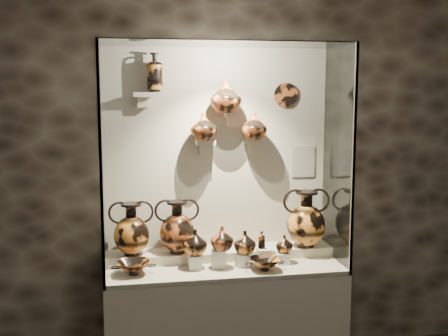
# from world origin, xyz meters

# --- Properties ---
(wall_back) EXTENTS (5.00, 0.02, 3.20)m
(wall_back) POSITION_xyz_m (0.00, 2.50, 1.60)
(wall_back) COLOR black
(wall_back) RESTS_ON ground
(plinth) EXTENTS (1.70, 0.60, 0.80)m
(plinth) POSITION_xyz_m (0.00, 2.18, 0.40)
(plinth) COLOR #BFB59A
(plinth) RESTS_ON floor
(front_tier) EXTENTS (1.68, 0.58, 0.03)m
(front_tier) POSITION_xyz_m (0.00, 2.18, 0.82)
(front_tier) COLOR #C2B496
(front_tier) RESTS_ON plinth
(rear_tier) EXTENTS (1.70, 0.25, 0.10)m
(rear_tier) POSITION_xyz_m (0.00, 2.35, 0.85)
(rear_tier) COLOR #C2B496
(rear_tier) RESTS_ON plinth
(back_panel) EXTENTS (1.70, 0.03, 1.60)m
(back_panel) POSITION_xyz_m (0.00, 2.50, 1.60)
(back_panel) COLOR #BFB59A
(back_panel) RESTS_ON plinth
(glass_front) EXTENTS (1.70, 0.01, 1.60)m
(glass_front) POSITION_xyz_m (0.00, 1.88, 1.60)
(glass_front) COLOR white
(glass_front) RESTS_ON plinth
(glass_left) EXTENTS (0.01, 0.60, 1.60)m
(glass_left) POSITION_xyz_m (-0.85, 2.18, 1.60)
(glass_left) COLOR white
(glass_left) RESTS_ON plinth
(glass_right) EXTENTS (0.01, 0.60, 1.60)m
(glass_right) POSITION_xyz_m (0.85, 2.18, 1.60)
(glass_right) COLOR white
(glass_right) RESTS_ON plinth
(glass_top) EXTENTS (1.70, 0.60, 0.01)m
(glass_top) POSITION_xyz_m (0.00, 2.18, 2.40)
(glass_top) COLOR white
(glass_top) RESTS_ON back_panel
(frame_post_left) EXTENTS (0.02, 0.02, 1.60)m
(frame_post_left) POSITION_xyz_m (-0.84, 1.89, 1.60)
(frame_post_left) COLOR gray
(frame_post_left) RESTS_ON plinth
(frame_post_right) EXTENTS (0.02, 0.02, 1.60)m
(frame_post_right) POSITION_xyz_m (0.84, 1.89, 1.60)
(frame_post_right) COLOR gray
(frame_post_right) RESTS_ON plinth
(pedestal_a) EXTENTS (0.09, 0.09, 0.10)m
(pedestal_a) POSITION_xyz_m (-0.22, 2.13, 0.88)
(pedestal_a) COLOR silver
(pedestal_a) RESTS_ON front_tier
(pedestal_b) EXTENTS (0.09, 0.09, 0.13)m
(pedestal_b) POSITION_xyz_m (-0.05, 2.13, 0.90)
(pedestal_b) COLOR silver
(pedestal_b) RESTS_ON front_tier
(pedestal_c) EXTENTS (0.09, 0.09, 0.09)m
(pedestal_c) POSITION_xyz_m (0.12, 2.13, 0.88)
(pedestal_c) COLOR silver
(pedestal_c) RESTS_ON front_tier
(pedestal_d) EXTENTS (0.09, 0.09, 0.12)m
(pedestal_d) POSITION_xyz_m (0.28, 2.13, 0.89)
(pedestal_d) COLOR silver
(pedestal_d) RESTS_ON front_tier
(pedestal_e) EXTENTS (0.09, 0.09, 0.08)m
(pedestal_e) POSITION_xyz_m (0.42, 2.13, 0.87)
(pedestal_e) COLOR silver
(pedestal_e) RESTS_ON front_tier
(bracket_ul) EXTENTS (0.14, 0.12, 0.04)m
(bracket_ul) POSITION_xyz_m (-0.55, 2.42, 2.05)
(bracket_ul) COLOR #BFB59A
(bracket_ul) RESTS_ON back_panel
(bracket_ca) EXTENTS (0.14, 0.12, 0.04)m
(bracket_ca) POSITION_xyz_m (-0.10, 2.42, 1.70)
(bracket_ca) COLOR #BFB59A
(bracket_ca) RESTS_ON back_panel
(bracket_cb) EXTENTS (0.10, 0.12, 0.04)m
(bracket_cb) POSITION_xyz_m (0.10, 2.42, 1.90)
(bracket_cb) COLOR #BFB59A
(bracket_cb) RESTS_ON back_panel
(bracket_cc) EXTENTS (0.14, 0.12, 0.04)m
(bracket_cc) POSITION_xyz_m (0.28, 2.42, 1.70)
(bracket_cc) COLOR #BFB59A
(bracket_cc) RESTS_ON back_panel
(amphora_left) EXTENTS (0.34, 0.34, 0.38)m
(amphora_left) POSITION_xyz_m (-0.65, 2.32, 1.09)
(amphora_left) COLOR orange
(amphora_left) RESTS_ON rear_tier
(amphora_mid) EXTENTS (0.34, 0.34, 0.39)m
(amphora_mid) POSITION_xyz_m (-0.33, 2.31, 1.09)
(amphora_mid) COLOR #AC491E
(amphora_mid) RESTS_ON rear_tier
(amphora_right) EXTENTS (0.43, 0.43, 0.43)m
(amphora_right) POSITION_xyz_m (0.65, 2.30, 1.12)
(amphora_right) COLOR orange
(amphora_right) RESTS_ON rear_tier
(jug_a) EXTENTS (0.21, 0.21, 0.18)m
(jug_a) POSITION_xyz_m (-0.22, 2.15, 1.02)
(jug_a) COLOR orange
(jug_a) RESTS_ON pedestal_a
(jug_b) EXTENTS (0.21, 0.21, 0.17)m
(jug_b) POSITION_xyz_m (-0.03, 2.11, 1.05)
(jug_b) COLOR #AC491E
(jug_b) RESTS_ON pedestal_b
(jug_c) EXTENTS (0.20, 0.20, 0.17)m
(jug_c) POSITION_xyz_m (0.14, 2.14, 1.00)
(jug_c) COLOR orange
(jug_c) RESTS_ON pedestal_c
(jug_e) EXTENTS (0.16, 0.16, 0.13)m
(jug_e) POSITION_xyz_m (0.44, 2.15, 0.97)
(jug_e) COLOR orange
(jug_e) RESTS_ON pedestal_e
(lekythos_small) EXTENTS (0.07, 0.07, 0.14)m
(lekythos_small) POSITION_xyz_m (0.27, 2.14, 1.02)
(lekythos_small) COLOR #AC491E
(lekythos_small) RESTS_ON pedestal_d
(kylix_left) EXTENTS (0.35, 0.32, 0.11)m
(kylix_left) POSITION_xyz_m (-0.65, 2.09, 0.89)
(kylix_left) COLOR #AC491E
(kylix_left) RESTS_ON front_tier
(kylix_right) EXTENTS (0.33, 0.30, 0.11)m
(kylix_right) POSITION_xyz_m (0.26, 2.01, 0.88)
(kylix_right) COLOR orange
(kylix_right) RESTS_ON front_tier
(lekythos_tall) EXTENTS (0.13, 0.13, 0.31)m
(lekythos_tall) POSITION_xyz_m (-0.47, 2.40, 2.22)
(lekythos_tall) COLOR orange
(lekythos_tall) RESTS_ON bracket_ul
(ovoid_vase_a) EXTENTS (0.21, 0.21, 0.20)m
(ovoid_vase_a) POSITION_xyz_m (-0.12, 2.37, 1.82)
(ovoid_vase_a) COLOR #AC491E
(ovoid_vase_a) RESTS_ON bracket_ca
(ovoid_vase_b) EXTENTS (0.28, 0.28, 0.24)m
(ovoid_vase_b) POSITION_xyz_m (0.04, 2.36, 2.04)
(ovoid_vase_b) COLOR #AC491E
(ovoid_vase_b) RESTS_ON bracket_cb
(ovoid_vase_c) EXTENTS (0.24, 0.24, 0.20)m
(ovoid_vase_c) POSITION_xyz_m (0.26, 2.37, 1.82)
(ovoid_vase_c) COLOR #AC491E
(ovoid_vase_c) RESTS_ON bracket_cc
(wall_plate) EXTENTS (0.18, 0.02, 0.18)m
(wall_plate) POSITION_xyz_m (0.53, 2.47, 2.04)
(wall_plate) COLOR #AA5321
(wall_plate) RESTS_ON back_panel
(info_placard) EXTENTS (0.18, 0.01, 0.24)m
(info_placard) POSITION_xyz_m (0.68, 2.47, 1.53)
(info_placard) COLOR beige
(info_placard) RESTS_ON back_panel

